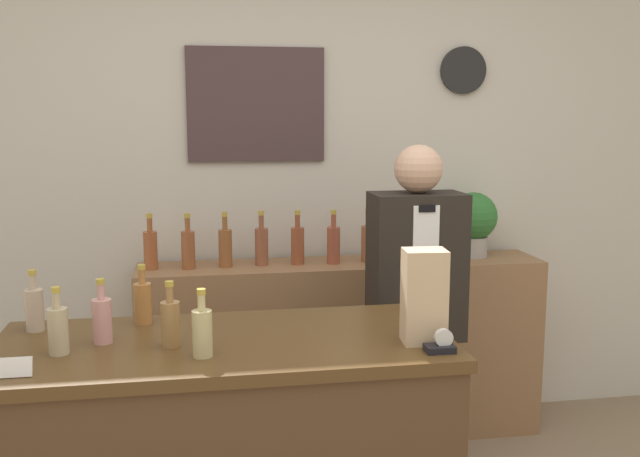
# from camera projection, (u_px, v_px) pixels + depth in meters

# --- Properties ---
(back_wall) EXTENTS (5.20, 0.09, 2.70)m
(back_wall) POSITION_uv_depth(u_px,v_px,m) (289.00, 178.00, 3.79)
(back_wall) COLOR beige
(back_wall) RESTS_ON ground_plane
(back_shelf) EXTENTS (2.08, 0.37, 0.94)m
(back_shelf) POSITION_uv_depth(u_px,v_px,m) (342.00, 350.00, 3.73)
(back_shelf) COLOR #8E6642
(back_shelf) RESTS_ON ground_plane
(shopkeeper) EXTENTS (0.40, 0.25, 1.57)m
(shopkeeper) POSITION_uv_depth(u_px,v_px,m) (415.00, 325.00, 3.11)
(shopkeeper) COLOR black
(shopkeeper) RESTS_ON ground_plane
(potted_plant) EXTENTS (0.26, 0.26, 0.35)m
(potted_plant) POSITION_uv_depth(u_px,v_px,m) (473.00, 221.00, 3.78)
(potted_plant) COLOR #9E998E
(potted_plant) RESTS_ON back_shelf
(paper_bag) EXTENTS (0.14, 0.12, 0.30)m
(paper_bag) POSITION_uv_depth(u_px,v_px,m) (424.00, 296.00, 2.25)
(paper_bag) COLOR tan
(paper_bag) RESTS_ON display_counter
(tape_dispenser) EXTENTS (0.09, 0.06, 0.07)m
(tape_dispenser) POSITION_uv_depth(u_px,v_px,m) (441.00, 345.00, 2.18)
(tape_dispenser) COLOR black
(tape_dispenser) RESTS_ON display_counter
(price_card_left) EXTENTS (0.09, 0.02, 0.06)m
(price_card_left) POSITION_uv_depth(u_px,v_px,m) (15.00, 367.00, 1.97)
(price_card_left) COLOR white
(price_card_left) RESTS_ON display_counter
(counter_bottle_0) EXTENTS (0.06, 0.06, 0.21)m
(counter_bottle_0) POSITION_uv_depth(u_px,v_px,m) (34.00, 308.00, 2.38)
(counter_bottle_0) COLOR tan
(counter_bottle_0) RESTS_ON display_counter
(counter_bottle_1) EXTENTS (0.06, 0.06, 0.21)m
(counter_bottle_1) POSITION_uv_depth(u_px,v_px,m) (58.00, 329.00, 2.15)
(counter_bottle_1) COLOR tan
(counter_bottle_1) RESTS_ON display_counter
(counter_bottle_2) EXTENTS (0.06, 0.06, 0.21)m
(counter_bottle_2) POSITION_uv_depth(u_px,v_px,m) (102.00, 319.00, 2.26)
(counter_bottle_2) COLOR tan
(counter_bottle_2) RESTS_ON display_counter
(counter_bottle_3) EXTENTS (0.06, 0.06, 0.21)m
(counter_bottle_3) POSITION_uv_depth(u_px,v_px,m) (143.00, 302.00, 2.46)
(counter_bottle_3) COLOR #A56B34
(counter_bottle_3) RESTS_ON display_counter
(counter_bottle_4) EXTENTS (0.06, 0.06, 0.21)m
(counter_bottle_4) POSITION_uv_depth(u_px,v_px,m) (171.00, 322.00, 2.22)
(counter_bottle_4) COLOR olive
(counter_bottle_4) RESTS_ON display_counter
(counter_bottle_5) EXTENTS (0.06, 0.06, 0.21)m
(counter_bottle_5) POSITION_uv_depth(u_px,v_px,m) (202.00, 331.00, 2.13)
(counter_bottle_5) COLOR tan
(counter_bottle_5) RESTS_ON display_counter
(shelf_bottle_0) EXTENTS (0.07, 0.07, 0.28)m
(shelf_bottle_0) POSITION_uv_depth(u_px,v_px,m) (150.00, 249.00, 3.49)
(shelf_bottle_0) COLOR brown
(shelf_bottle_0) RESTS_ON back_shelf
(shelf_bottle_1) EXTENTS (0.07, 0.07, 0.28)m
(shelf_bottle_1) POSITION_uv_depth(u_px,v_px,m) (188.00, 248.00, 3.49)
(shelf_bottle_1) COLOR brown
(shelf_bottle_1) RESTS_ON back_shelf
(shelf_bottle_2) EXTENTS (0.07, 0.07, 0.28)m
(shelf_bottle_2) POSITION_uv_depth(u_px,v_px,m) (225.00, 246.00, 3.54)
(shelf_bottle_2) COLOR brown
(shelf_bottle_2) RESTS_ON back_shelf
(shelf_bottle_3) EXTENTS (0.07, 0.07, 0.28)m
(shelf_bottle_3) POSITION_uv_depth(u_px,v_px,m) (262.00, 245.00, 3.58)
(shelf_bottle_3) COLOR brown
(shelf_bottle_3) RESTS_ON back_shelf
(shelf_bottle_4) EXTENTS (0.07, 0.07, 0.28)m
(shelf_bottle_4) POSITION_uv_depth(u_px,v_px,m) (298.00, 244.00, 3.60)
(shelf_bottle_4) COLOR brown
(shelf_bottle_4) RESTS_ON back_shelf
(shelf_bottle_5) EXTENTS (0.07, 0.07, 0.28)m
(shelf_bottle_5) POSITION_uv_depth(u_px,v_px,m) (333.00, 244.00, 3.62)
(shelf_bottle_5) COLOR brown
(shelf_bottle_5) RESTS_ON back_shelf
(shelf_bottle_6) EXTENTS (0.07, 0.07, 0.28)m
(shelf_bottle_6) POSITION_uv_depth(u_px,v_px,m) (368.00, 242.00, 3.66)
(shelf_bottle_6) COLOR brown
(shelf_bottle_6) RESTS_ON back_shelf
(shelf_bottle_7) EXTENTS (0.07, 0.07, 0.28)m
(shelf_bottle_7) POSITION_uv_depth(u_px,v_px,m) (402.00, 241.00, 3.68)
(shelf_bottle_7) COLOR brown
(shelf_bottle_7) RESTS_ON back_shelf
(shelf_bottle_8) EXTENTS (0.07, 0.07, 0.28)m
(shelf_bottle_8) POSITION_uv_depth(u_px,v_px,m) (436.00, 240.00, 3.71)
(shelf_bottle_8) COLOR brown
(shelf_bottle_8) RESTS_ON back_shelf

